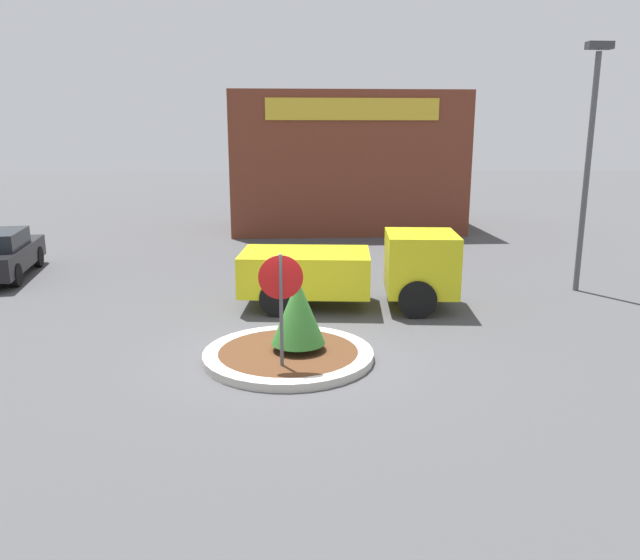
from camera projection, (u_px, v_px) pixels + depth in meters
The scene contains 7 objects.
ground_plane at pixel (288, 359), 12.80m from camera, with size 120.00×120.00×0.00m, color #474749.
traffic_island at pixel (288, 355), 12.78m from camera, with size 3.49×3.49×0.17m.
stop_sign at pixel (281, 291), 11.65m from camera, with size 0.84×0.07×2.35m.
island_shrub at pixel (298, 311), 12.65m from camera, with size 1.11×1.11×1.51m.
utility_truck at pixel (355, 269), 16.36m from camera, with size 5.77×2.66×1.99m.
storefront_building at pixel (345, 162), 29.41m from camera, with size 10.41×6.07×6.24m.
light_pole at pixel (589, 151), 17.36m from camera, with size 0.70×0.30×6.89m.
Camera 1 is at (-0.13, -12.09, 4.57)m, focal length 35.00 mm.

